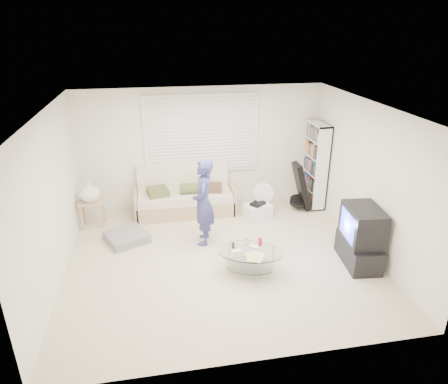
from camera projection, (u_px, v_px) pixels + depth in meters
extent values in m
plane|color=#BAAA91|center=(220.00, 258.00, 6.70)|extent=(5.00, 5.00, 0.00)
cube|color=white|center=(202.00, 148.00, 8.24)|extent=(5.00, 0.02, 2.50)
cube|color=white|center=(256.00, 272.00, 4.18)|extent=(5.00, 0.02, 2.50)
cube|color=white|center=(51.00, 201.00, 5.80)|extent=(0.02, 4.50, 2.50)
cube|color=white|center=(368.00, 179.00, 6.62)|extent=(0.02, 4.50, 2.50)
cube|color=white|center=(220.00, 109.00, 5.72)|extent=(5.00, 4.50, 0.02)
cube|color=white|center=(202.00, 134.00, 8.10)|extent=(2.32, 0.06, 1.62)
cube|color=black|center=(202.00, 134.00, 8.08)|extent=(2.20, 0.01, 1.50)
cube|color=silver|center=(202.00, 135.00, 8.06)|extent=(2.16, 0.04, 1.50)
cube|color=silver|center=(202.00, 134.00, 8.08)|extent=(2.32, 0.08, 1.62)
cube|color=tan|center=(185.00, 206.00, 8.23)|extent=(1.95, 0.78, 0.31)
cube|color=beige|center=(185.00, 196.00, 8.12)|extent=(1.87, 0.72, 0.16)
cube|color=beige|center=(183.00, 177.00, 8.30)|extent=(1.87, 0.22, 0.60)
cube|color=tan|center=(137.00, 204.00, 8.02)|extent=(0.06, 0.78, 0.55)
cube|color=tan|center=(232.00, 197.00, 8.34)|extent=(0.06, 0.78, 0.55)
cube|color=#464E25|center=(158.00, 192.00, 7.94)|extent=(0.46, 0.46, 0.14)
cylinder|color=#464E25|center=(192.00, 188.00, 8.01)|extent=(0.49, 0.21, 0.21)
cube|color=#4E3527|center=(213.00, 188.00, 8.16)|extent=(0.41, 0.41, 0.12)
cube|color=slate|center=(127.00, 237.00, 7.21)|extent=(0.88, 0.88, 0.15)
cube|color=tan|center=(91.00, 202.00, 7.56)|extent=(0.47, 0.37, 0.04)
cube|color=tan|center=(82.00, 218.00, 7.51)|extent=(0.04, 0.04, 0.51)
cube|color=tan|center=(102.00, 216.00, 7.57)|extent=(0.04, 0.04, 0.51)
cube|color=tan|center=(84.00, 211.00, 7.76)|extent=(0.04, 0.04, 0.51)
cube|color=tan|center=(104.00, 210.00, 7.82)|extent=(0.04, 0.04, 0.51)
imported|color=white|center=(90.00, 191.00, 7.48)|extent=(0.38, 0.38, 0.39)
cube|color=white|center=(315.00, 165.00, 8.34)|extent=(0.28, 0.75, 1.78)
cube|color=black|center=(301.00, 186.00, 8.22)|extent=(0.39, 0.37, 1.01)
cylinder|color=black|center=(298.00, 201.00, 8.34)|extent=(0.37, 0.38, 0.19)
cylinder|color=white|center=(262.00, 214.00, 8.21)|extent=(0.28, 0.28, 0.03)
cylinder|color=white|center=(263.00, 206.00, 8.14)|extent=(0.04, 0.04, 0.36)
cylinder|color=white|center=(263.00, 193.00, 8.03)|extent=(0.43, 0.19, 0.42)
cylinder|color=white|center=(263.00, 193.00, 8.03)|extent=(0.12, 0.08, 0.11)
cube|color=white|center=(258.00, 211.00, 7.99)|extent=(0.57, 0.46, 0.30)
cube|color=black|center=(258.00, 203.00, 7.92)|extent=(0.35, 0.33, 0.05)
cube|color=black|center=(359.00, 252.00, 6.50)|extent=(0.58, 0.95, 0.40)
cube|color=black|center=(363.00, 225.00, 6.31)|extent=(0.58, 0.80, 0.58)
cube|color=#4D57E5|center=(348.00, 226.00, 6.29)|extent=(0.08, 0.58, 0.44)
ellipsoid|color=silver|center=(250.00, 251.00, 6.19)|extent=(1.19, 0.94, 0.02)
ellipsoid|color=silver|center=(250.00, 266.00, 6.29)|extent=(0.90, 0.72, 0.01)
cylinder|color=silver|center=(226.00, 268.00, 6.12)|extent=(0.03, 0.03, 0.36)
cylinder|color=silver|center=(273.00, 271.00, 6.03)|extent=(0.03, 0.03, 0.36)
cylinder|color=silver|center=(229.00, 254.00, 6.49)|extent=(0.03, 0.03, 0.36)
cylinder|color=silver|center=(273.00, 257.00, 6.41)|extent=(0.03, 0.03, 0.36)
cube|color=white|center=(237.00, 252.00, 6.13)|extent=(0.15, 0.10, 0.04)
cube|color=white|center=(254.00, 247.00, 6.26)|extent=(0.16, 0.17, 0.04)
cylinder|color=silver|center=(246.00, 242.00, 6.32)|extent=(0.06, 0.06, 0.11)
cylinder|color=red|center=(260.00, 242.00, 6.31)|extent=(0.06, 0.06, 0.12)
cube|color=black|center=(233.00, 245.00, 6.31)|extent=(0.07, 0.17, 0.02)
cube|color=white|center=(256.00, 257.00, 6.02)|extent=(0.32, 0.35, 0.01)
cube|color=#CECB5F|center=(253.00, 257.00, 6.00)|extent=(0.24, 0.29, 0.01)
imported|color=navy|center=(203.00, 202.00, 6.90)|extent=(0.46, 0.62, 1.56)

